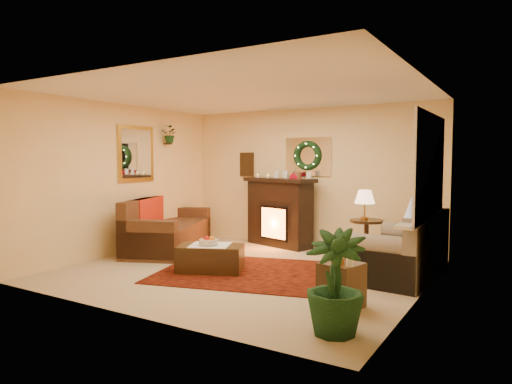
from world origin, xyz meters
The scene contains 31 objects.
floor centered at (0.00, 0.00, 0.00)m, with size 5.00×5.00×0.00m, color beige.
ceiling centered at (0.00, 0.00, 2.60)m, with size 5.00×5.00×0.00m, color white.
wall_back centered at (0.00, 2.25, 1.30)m, with size 5.00×5.00×0.00m, color #EFD88C.
wall_front centered at (0.00, -2.25, 1.30)m, with size 5.00×5.00×0.00m, color #EFD88C.
wall_left centered at (-2.50, 0.00, 1.30)m, with size 4.50×4.50×0.00m, color #EFD88C.
wall_right centered at (2.50, 0.00, 1.30)m, with size 4.50×4.50×0.00m, color #EFD88C.
area_rug centered at (0.17, -0.04, 0.01)m, with size 2.67×2.00×0.01m, color #481612.
sofa centered at (-2.04, 0.65, 0.43)m, with size 0.97×2.21×0.95m, color brown.
red_throw centered at (-2.12, 0.78, 0.46)m, with size 0.74×1.20×0.02m, color red.
fireplace centered at (-0.49, 2.04, 0.55)m, with size 1.34×0.42×1.23m, color #371A14.
poinsettia centered at (-0.16, 2.02, 1.30)m, with size 0.21×0.21×0.21m, color #A60115.
mantel_candle_a centered at (-0.94, 1.98, 1.26)m, with size 0.06×0.06×0.17m, color white.
mantel_candle_b centered at (-0.73, 2.00, 1.26)m, with size 0.06×0.06×0.17m, color beige.
mantel_mirror centered at (0.00, 2.23, 1.70)m, with size 0.92×0.02×0.72m, color white.
wreath centered at (0.00, 2.19, 1.72)m, with size 0.55×0.55×0.11m, color #194719.
wall_art centered at (-1.35, 2.23, 1.55)m, with size 0.32×0.03×0.48m, color #381E11.
gold_mirror centered at (-2.48, 0.30, 1.75)m, with size 0.03×0.84×1.00m, color gold.
hanging_plant centered at (-2.34, 1.05, 1.97)m, with size 0.33×0.28×0.36m, color #194719.
loveseat centered at (2.06, 0.80, 0.42)m, with size 0.93×1.61×0.93m, color #B7A596.
window_frame centered at (2.48, 0.55, 1.55)m, with size 0.03×1.86×1.36m, color white.
window_glass centered at (2.47, 0.55, 1.55)m, with size 0.02×1.70×1.22m, color black.
window_sill centered at (2.38, 0.55, 0.87)m, with size 0.22×1.86×0.04m, color white.
mini_tree centered at (2.36, 0.13, 1.04)m, with size 0.21×0.21×0.31m, color silver.
sill_plant centered at (2.37, 1.28, 1.08)m, with size 0.26×0.21×0.47m, color #1C5F1A.
side_table_round centered at (1.37, 1.51, 0.33)m, with size 0.53×0.53×0.68m, color #542E23.
lamp_cream centered at (1.34, 1.47, 0.88)m, with size 0.32×0.32×0.49m, color #FFC98D.
end_table_square centered at (1.83, -0.84, 0.27)m, with size 0.41×0.41×0.50m, color #391F0F.
lamp_tiffany centered at (1.81, -0.86, 0.74)m, with size 0.27×0.27×0.39m, color orange.
coffee_table centered at (-0.39, -0.31, 0.21)m, with size 0.94×0.52×0.39m, color #552D1F.
fruit_bowl centered at (-0.40, -0.33, 0.45)m, with size 0.28×0.28×0.07m, color silver.
floor_palm centered at (2.06, -1.63, 0.45)m, with size 1.66×1.66×2.97m, color #1D421C.
Camera 1 is at (3.59, -5.60, 1.64)m, focal length 32.00 mm.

